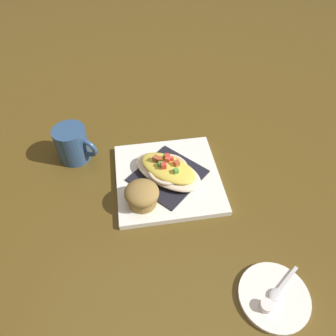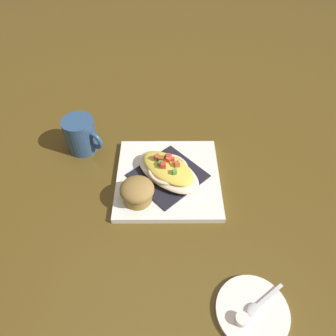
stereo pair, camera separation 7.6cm
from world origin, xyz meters
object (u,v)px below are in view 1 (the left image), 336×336
at_px(gratin_dish, 168,170).
at_px(creamer_cup_0, 266,306).
at_px(square_plate, 168,178).
at_px(creamer_saucer, 274,297).
at_px(coffee_mug, 73,145).
at_px(spoon, 277,292).
at_px(muffin, 142,195).

bearing_deg(gratin_dish, creamer_cup_0, 26.03).
xyz_separation_m(square_plate, creamer_saucer, (0.30, 0.18, -0.00)).
relative_size(gratin_dish, coffee_mug, 1.80).
relative_size(gratin_dish, creamer_saucer, 1.49).
xyz_separation_m(square_plate, spoon, (0.30, 0.19, 0.01)).
bearing_deg(creamer_saucer, gratin_dish, -149.24).
height_order(creamer_saucer, creamer_cup_0, creamer_cup_0).
distance_m(square_plate, creamer_saucer, 0.35).
relative_size(coffee_mug, creamer_saucer, 0.83).
relative_size(coffee_mug, creamer_cup_0, 4.62).
bearing_deg(gratin_dish, coffee_mug, -112.05).
bearing_deg(creamer_cup_0, creamer_saucer, 130.86).
relative_size(square_plate, spoon, 3.21).
distance_m(muffin, creamer_cup_0, 0.33).
bearing_deg(creamer_cup_0, gratin_dish, -153.97).
distance_m(coffee_mug, creamer_saucer, 0.58).
bearing_deg(coffee_mug, creamer_cup_0, 43.44).
bearing_deg(creamer_cup_0, coffee_mug, -136.56).
height_order(gratin_dish, creamer_saucer, gratin_dish).
bearing_deg(creamer_saucer, spoon, 130.86).
bearing_deg(coffee_mug, spoon, 47.19).
distance_m(gratin_dish, coffee_mug, 0.26).
relative_size(creamer_saucer, creamer_cup_0, 5.58).
bearing_deg(gratin_dish, muffin, -39.80).
relative_size(spoon, creamer_cup_0, 3.30).
xyz_separation_m(coffee_mug, spoon, (0.40, 0.43, -0.03)).
height_order(muffin, spoon, muffin).
relative_size(gratin_dish, spoon, 2.52).
bearing_deg(spoon, coffee_mug, -132.81).
bearing_deg(gratin_dish, square_plate, 39.81).
distance_m(coffee_mug, creamer_cup_0, 0.58).
height_order(square_plate, coffee_mug, coffee_mug).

